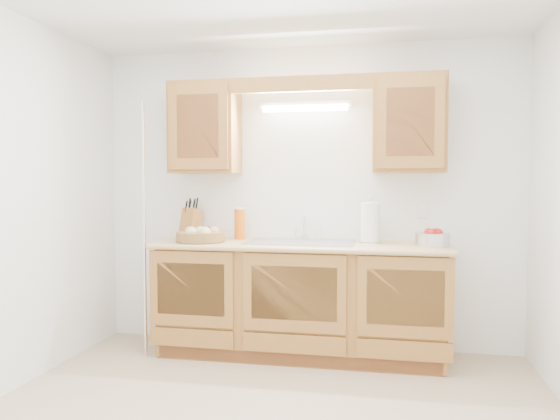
% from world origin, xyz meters
% --- Properties ---
extents(room, '(3.52, 3.50, 2.50)m').
position_xyz_m(room, '(0.00, 0.00, 1.25)').
color(room, tan).
rests_on(room, ground).
extents(base_cabinets, '(2.20, 0.60, 0.86)m').
position_xyz_m(base_cabinets, '(0.00, 1.20, 0.44)').
color(base_cabinets, '#A97031').
rests_on(base_cabinets, ground).
extents(countertop, '(2.30, 0.63, 0.04)m').
position_xyz_m(countertop, '(0.00, 1.19, 0.88)').
color(countertop, '#DCB374').
rests_on(countertop, base_cabinets).
extents(upper_cabinet_left, '(0.55, 0.33, 0.75)m').
position_xyz_m(upper_cabinet_left, '(-0.83, 1.33, 1.83)').
color(upper_cabinet_left, '#A97031').
rests_on(upper_cabinet_left, room).
extents(upper_cabinet_right, '(0.55, 0.33, 0.75)m').
position_xyz_m(upper_cabinet_right, '(0.83, 1.33, 1.83)').
color(upper_cabinet_right, '#A97031').
rests_on(upper_cabinet_right, room).
extents(valance, '(2.20, 0.05, 0.12)m').
position_xyz_m(valance, '(0.00, 1.19, 2.14)').
color(valance, '#A97031').
rests_on(valance, room).
extents(fluorescent_fixture, '(0.76, 0.08, 0.08)m').
position_xyz_m(fluorescent_fixture, '(0.00, 1.42, 2.00)').
color(fluorescent_fixture, white).
rests_on(fluorescent_fixture, room).
extents(sink, '(0.84, 0.46, 0.36)m').
position_xyz_m(sink, '(0.00, 1.21, 0.83)').
color(sink, '#9E9EA3').
rests_on(sink, countertop).
extents(wire_shelf_pole, '(0.03, 0.03, 2.00)m').
position_xyz_m(wire_shelf_pole, '(-1.20, 0.94, 1.00)').
color(wire_shelf_pole, silver).
rests_on(wire_shelf_pole, ground).
extents(outlet_plate, '(0.08, 0.01, 0.12)m').
position_xyz_m(outlet_plate, '(0.95, 1.49, 1.15)').
color(outlet_plate, white).
rests_on(outlet_plate, room).
extents(fruit_basket, '(0.51, 0.51, 0.12)m').
position_xyz_m(fruit_basket, '(-0.79, 1.11, 0.95)').
color(fruit_basket, olive).
rests_on(fruit_basket, countertop).
extents(knife_block, '(0.17, 0.23, 0.36)m').
position_xyz_m(knife_block, '(-0.97, 1.35, 1.03)').
color(knife_block, '#A97031').
rests_on(knife_block, countertop).
extents(orange_canister, '(0.11, 0.11, 0.26)m').
position_xyz_m(orange_canister, '(-0.54, 1.35, 1.03)').
color(orange_canister, '#E0610C').
rests_on(orange_canister, countertop).
extents(soap_bottle, '(0.09, 0.09, 0.19)m').
position_xyz_m(soap_bottle, '(0.54, 1.34, 0.99)').
color(soap_bottle, blue).
rests_on(soap_bottle, countertop).
extents(sponge, '(0.14, 0.12, 0.03)m').
position_xyz_m(sponge, '(0.54, 1.44, 0.91)').
color(sponge, '#CC333F').
rests_on(sponge, countertop).
extents(paper_towel, '(0.18, 0.18, 0.37)m').
position_xyz_m(paper_towel, '(0.54, 1.28, 1.06)').
color(paper_towel, silver).
rests_on(paper_towel, countertop).
extents(apple_bowl, '(0.29, 0.29, 0.13)m').
position_xyz_m(apple_bowl, '(1.01, 1.17, 0.96)').
color(apple_bowl, silver).
rests_on(apple_bowl, countertop).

